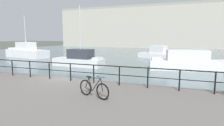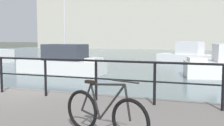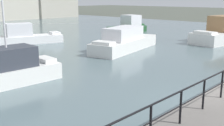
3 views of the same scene
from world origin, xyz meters
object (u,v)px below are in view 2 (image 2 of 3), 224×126
(harbor_building, at_px, (215,17))
(parked_bicycle, at_px, (104,113))
(moored_red_daysailer, at_px, (63,62))
(moored_cabin_cruiser, at_px, (193,55))

(harbor_building, distance_m, parked_bicycle, 58.12)
(harbor_building, height_order, parked_bicycle, harbor_building)
(moored_red_daysailer, relative_size, parked_bicycle, 4.12)
(harbor_building, distance_m, moored_cabin_cruiser, 34.14)
(moored_cabin_cruiser, bearing_deg, harbor_building, 107.24)
(parked_bicycle, bearing_deg, moored_red_daysailer, 141.30)
(moored_cabin_cruiser, bearing_deg, parked_bicycle, -68.98)
(parked_bicycle, bearing_deg, harbor_building, 106.51)
(moored_cabin_cruiser, xyz_separation_m, parked_bicycle, (0.09, -24.29, 0.48))
(moored_cabin_cruiser, relative_size, parked_bicycle, 4.55)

